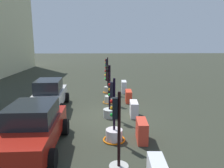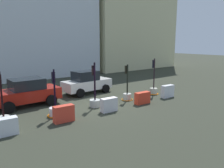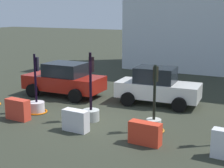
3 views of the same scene
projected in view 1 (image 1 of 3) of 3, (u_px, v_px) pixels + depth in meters
ground_plane at (110, 117)px, 11.55m from camera, size 120.00×120.00×0.00m
traffic_light_0 at (118, 168)px, 6.09m from camera, size 0.76×0.76×2.74m
traffic_light_1 at (114, 132)px, 8.74m from camera, size 0.93×0.93×2.64m
traffic_light_2 at (109, 108)px, 11.38m from camera, size 0.70×0.70×2.84m
traffic_light_3 at (109, 96)px, 14.09m from camera, size 0.83×0.83×2.54m
traffic_light_4 at (108, 87)px, 16.86m from camera, size 0.78×0.78×2.83m
construction_barrier_1 at (142, 131)px, 8.71m from camera, size 1.08×0.46×0.87m
construction_barrier_2 at (134, 109)px, 11.56m from camera, size 1.03×0.45×0.82m
construction_barrier_3 at (129, 96)px, 14.31m from camera, size 1.13×0.45×0.78m
construction_barrier_4 at (124, 87)px, 16.98m from camera, size 1.09×0.43×0.91m
car_white_van at (49, 95)px, 12.77m from camera, size 4.06×2.19×1.81m
car_red_compact at (33, 128)px, 7.92m from camera, size 4.29×2.31×1.77m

